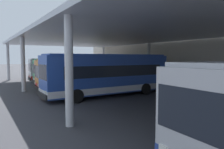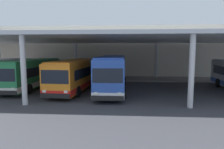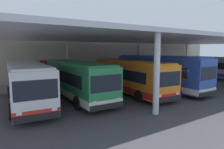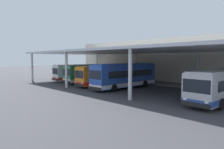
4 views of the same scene
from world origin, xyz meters
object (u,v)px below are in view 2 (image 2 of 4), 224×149
Objects in this scene: bus_far_bay at (113,73)px; bus_second_bay at (32,73)px; trash_bin at (90,75)px; bus_middle_bay at (76,74)px; bench_waiting at (65,74)px; banner_sign at (46,66)px.

bus_second_bay is at bearing 173.63° from bus_far_bay.
bus_far_bay is 9.13m from trash_bin.
trash_bin is (0.04, 8.11, -0.98)m from bus_middle_bay.
bus_far_bay reaches higher than trash_bin.
trash_bin is at bearing 54.51° from bus_second_bay.
bus_far_bay reaches higher than bench_waiting.
bus_second_bay is at bearing 170.11° from bus_middle_bay.
bus_middle_bay is 10.90× the size of trash_bin.
bus_second_bay is 8.92m from trash_bin.
bus_second_bay is 7.66m from bench_waiting.
bench_waiting is (-7.63, 8.47, -1.18)m from bus_far_bay.
trash_bin is (3.81, -0.26, 0.01)m from bench_waiting.
bus_second_bay is 3.31× the size of banner_sign.
trash_bin is 0.31× the size of banner_sign.
bus_middle_bay is at bearing -9.89° from bus_second_bay.
bus_far_bay is (3.85, -0.11, 0.19)m from bus_middle_bay.
bus_middle_bay is at bearing -90.27° from trash_bin.
bench_waiting is (1.33, 7.47, -0.99)m from bus_second_bay.
bus_far_bay is at bearing -48.01° from bench_waiting.
bench_waiting is at bearing 176.15° from trash_bin.
bus_far_bay is at bearing -6.37° from bus_second_bay.
bus_middle_bay is 5.94× the size of bench_waiting.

